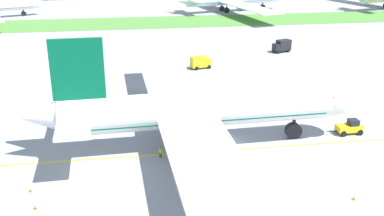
{
  "coord_description": "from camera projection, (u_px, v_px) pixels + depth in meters",
  "views": [
    {
      "loc": [
        -14.56,
        -61.65,
        29.16
      ],
      "look_at": [
        -4.36,
        4.95,
        3.63
      ],
      "focal_mm": 42.73,
      "sensor_mm": 36.0,
      "label": 1
    }
  ],
  "objects": [
    {
      "name": "ground_plane",
      "position": [
        225.0,
        140.0,
        69.38
      ],
      "size": [
        600.0,
        600.0,
        0.0
      ],
      "primitive_type": "plane",
      "color": "#9399A0",
      "rests_on": "ground"
    },
    {
      "name": "apron_taxi_line",
      "position": [
        230.0,
        150.0,
        66.24
      ],
      "size": [
        280.0,
        0.36,
        0.01
      ],
      "primitive_type": "cube",
      "color": "yellow",
      "rests_on": "ground"
    },
    {
      "name": "traffic_cone_near_nose",
      "position": [
        354.0,
        198.0,
        53.68
      ],
      "size": [
        0.36,
        0.36,
        0.58
      ],
      "color": "#F2590C",
      "rests_on": "ground"
    },
    {
      "name": "traffic_cone_port_wing",
      "position": [
        30.0,
        190.0,
        55.34
      ],
      "size": [
        0.36,
        0.36,
        0.58
      ],
      "color": "#F2590C",
      "rests_on": "ground"
    },
    {
      "name": "pushback_tug",
      "position": [
        350.0,
        127.0,
        71.41
      ],
      "size": [
        5.81,
        2.43,
        2.3
      ],
      "color": "yellow",
      "rests_on": "ground"
    },
    {
      "name": "service_truck_catering_van",
      "position": [
        200.0,
        62.0,
        106.18
      ],
      "size": [
        5.06,
        3.27,
        2.9
      ],
      "color": "yellow",
      "rests_on": "ground"
    },
    {
      "name": "grass_median_strip",
      "position": [
        163.0,
        22.0,
        163.58
      ],
      "size": [
        320.0,
        24.0,
        0.1
      ],
      "primitive_type": "cube",
      "color": "#4C8438",
      "rests_on": "ground"
    },
    {
      "name": "service_truck_baggage_loader",
      "position": [
        282.0,
        46.0,
        121.13
      ],
      "size": [
        5.33,
        3.75,
        3.24
      ],
      "color": "black",
      "rests_on": "ground"
    },
    {
      "name": "traffic_cone_starboard_wing",
      "position": [
        35.0,
        207.0,
        51.86
      ],
      "size": [
        0.36,
        0.36,
        0.58
      ],
      "color": "#F2590C",
      "rests_on": "ground"
    },
    {
      "name": "ground_crew_wingwalker_port",
      "position": [
        161.0,
        152.0,
        63.57
      ],
      "size": [
        0.53,
        0.34,
        1.57
      ],
      "color": "black",
      "rests_on": "ground"
    },
    {
      "name": "airliner_foreground",
      "position": [
        194.0,
        110.0,
        65.43
      ],
      "size": [
        48.1,
        75.6,
        16.74
      ],
      "color": "white",
      "rests_on": "ground"
    }
  ]
}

